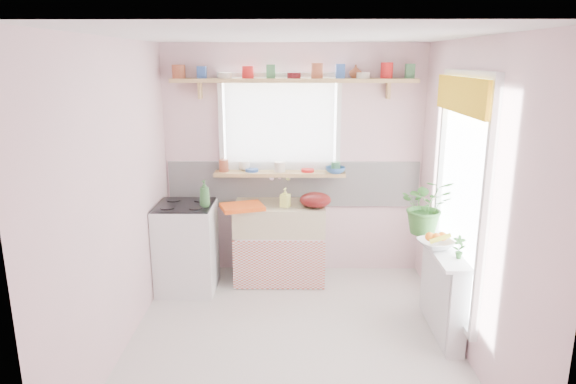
{
  "coord_description": "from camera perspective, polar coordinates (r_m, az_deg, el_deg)",
  "views": [
    {
      "loc": [
        -0.0,
        -3.9,
        2.34
      ],
      "look_at": [
        -0.05,
        0.55,
        1.18
      ],
      "focal_mm": 32.0,
      "sensor_mm": 36.0,
      "label": 1
    }
  ],
  "objects": [
    {
      "name": "pine_shelf",
      "position": [
        5.37,
        0.67,
        12.29
      ],
      "size": [
        2.52,
        0.24,
        0.04
      ],
      "primitive_type": "cube",
      "color": "#D9B56F",
      "rests_on": "room"
    },
    {
      "name": "colander",
      "position": [
        5.3,
        3.06,
        -0.87
      ],
      "size": [
        0.4,
        0.4,
        0.15
      ],
      "primitive_type": "ellipsoid",
      "rotation": [
        0.0,
        0.0,
        -0.25
      ],
      "color": "#580F0F",
      "rests_on": "sink_unit"
    },
    {
      "name": "cooker",
      "position": [
        5.41,
        -11.19,
        -5.99
      ],
      "size": [
        0.58,
        0.58,
        0.93
      ],
      "color": "white",
      "rests_on": "ground"
    },
    {
      "name": "soap_bottle_sink",
      "position": [
        5.29,
        -0.31,
        -0.62
      ],
      "size": [
        0.12,
        0.12,
        0.2
      ],
      "primitive_type": "imported",
      "rotation": [
        0.0,
        0.0,
        -0.37
      ],
      "color": "#EEFA6F",
      "rests_on": "sink_unit"
    },
    {
      "name": "fruit_bowl",
      "position": [
        4.55,
        16.1,
        -5.57
      ],
      "size": [
        0.37,
        0.37,
        0.07
      ],
      "primitive_type": "imported",
      "rotation": [
        0.0,
        0.0,
        0.32
      ],
      "color": "silver",
      "rests_on": "radiator_ledge"
    },
    {
      "name": "sill_cup",
      "position": [
        5.58,
        -4.86,
        2.9
      ],
      "size": [
        0.14,
        0.14,
        0.1
      ],
      "primitive_type": "imported",
      "rotation": [
        0.0,
        0.0,
        0.13
      ],
      "color": "white",
      "rests_on": "windowsill"
    },
    {
      "name": "radiator_ledge",
      "position": [
        4.72,
        16.85,
        -10.34
      ],
      "size": [
        0.22,
        0.95,
        0.78
      ],
      "color": "white",
      "rests_on": "ground"
    },
    {
      "name": "dish_tray",
      "position": [
        5.25,
        -5.11,
        -1.66
      ],
      "size": [
        0.5,
        0.43,
        0.04
      ],
      "primitive_type": "cube",
      "rotation": [
        0.0,
        0.0,
        0.33
      ],
      "color": "#FE5A16",
      "rests_on": "sink_unit"
    },
    {
      "name": "herb_pot",
      "position": [
        4.36,
        18.47,
        -5.83
      ],
      "size": [
        0.11,
        0.09,
        0.19
      ],
      "primitive_type": "imported",
      "rotation": [
        0.0,
        0.0,
        -0.18
      ],
      "color": "#336F2C",
      "rests_on": "radiator_ledge"
    },
    {
      "name": "sink_unit",
      "position": [
        5.53,
        -0.95,
        -5.53
      ],
      "size": [
        0.95,
        0.65,
        1.11
      ],
      "color": "white",
      "rests_on": "ground"
    },
    {
      "name": "sill_bowl",
      "position": [
        5.46,
        5.29,
        2.45
      ],
      "size": [
        0.28,
        0.28,
        0.07
      ],
      "primitive_type": "imported",
      "rotation": [
        0.0,
        0.0,
        -0.43
      ],
      "color": "#3467AA",
      "rests_on": "windowsill"
    },
    {
      "name": "shelf_crockery",
      "position": [
        5.37,
        0.67,
        13.1
      ],
      "size": [
        2.47,
        0.11,
        0.12
      ],
      "color": "#A55133",
      "rests_on": "pine_shelf"
    },
    {
      "name": "fruit",
      "position": [
        4.54,
        16.2,
        -4.84
      ],
      "size": [
        0.2,
        0.14,
        0.1
      ],
      "color": "orange",
      "rests_on": "fruit_bowl"
    },
    {
      "name": "jade_plant",
      "position": [
        4.84,
        15.12,
        -1.48
      ],
      "size": [
        0.51,
        0.45,
        0.53
      ],
      "primitive_type": "imported",
      "rotation": [
        0.0,
        0.0,
        -0.08
      ],
      "color": "#37712D",
      "rests_on": "radiator_ledge"
    },
    {
      "name": "shelf_vase",
      "position": [
        5.47,
        7.51,
        13.14
      ],
      "size": [
        0.17,
        0.17,
        0.14
      ],
      "primitive_type": "imported",
      "rotation": [
        0.0,
        0.0,
        -0.38
      ],
      "color": "#964C2E",
      "rests_on": "pine_shelf"
    },
    {
      "name": "room",
      "position": [
        4.9,
        8.4,
        3.07
      ],
      "size": [
        3.2,
        3.2,
        3.2
      ],
      "color": "silver",
      "rests_on": "ground"
    },
    {
      "name": "windowsill",
      "position": [
        5.51,
        -0.92,
        2.07
      ],
      "size": [
        1.4,
        0.22,
        0.04
      ],
      "primitive_type": "cube",
      "color": "#D9B56F",
      "rests_on": "room"
    },
    {
      "name": "sill_crockery",
      "position": [
        5.5,
        -0.93,
        2.85
      ],
      "size": [
        1.35,
        0.11,
        0.12
      ],
      "color": "#A55133",
      "rests_on": "windowsill"
    },
    {
      "name": "cooker_bottle",
      "position": [
        5.12,
        -9.27,
        -0.15
      ],
      "size": [
        0.12,
        0.13,
        0.27
      ],
      "primitive_type": "imported",
      "rotation": [
        0.0,
        0.0,
        -0.23
      ],
      "color": "#38713A",
      "rests_on": "cooker"
    }
  ]
}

